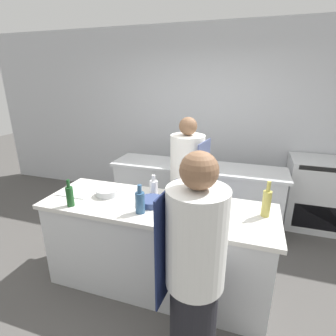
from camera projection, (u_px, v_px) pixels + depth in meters
The scene contains 18 objects.
ground_plane at pixel (158, 281), 2.75m from camera, with size 16.00×16.00×0.00m, color #4C4947.
wall_back at pixel (202, 119), 4.21m from camera, with size 8.00×0.06×2.80m.
prep_counter at pixel (157, 245), 2.60m from camera, with size 2.20×0.74×0.90m.
pass_counter at pixel (196, 195), 3.70m from camera, with size 2.35×0.58×0.90m.
oven_range at pixel (319, 194), 3.66m from camera, with size 0.87×0.63×0.99m.
chef_at_prep_near at pixel (194, 274), 1.70m from camera, with size 0.41×0.39×1.65m.
chef_at_stove at pixel (187, 188), 3.03m from camera, with size 0.42×0.40×1.63m.
bottle_olive_oil at pixel (70, 196), 2.40m from camera, with size 0.07×0.07×0.26m.
bottle_vinegar at pixel (140, 202), 2.28m from camera, with size 0.08×0.08×0.26m.
bottle_wine at pixel (154, 188), 2.62m from camera, with size 0.08×0.08×0.22m.
bottle_cooking_oil at pixel (181, 194), 2.47m from camera, with size 0.08×0.08×0.23m.
bottle_sauce at pixel (266, 203), 2.22m from camera, with size 0.07×0.07×0.32m.
bowl_mixing_large at pixel (212, 200), 2.49m from camera, with size 0.18×0.18×0.06m.
bowl_prep_small at pixel (107, 192), 2.64m from camera, with size 0.22×0.22×0.07m.
bowl_ceramic_blue at pixel (151, 202), 2.45m from camera, with size 0.24×0.24×0.06m.
bowl_wooden_salad at pixel (175, 207), 2.33m from camera, with size 0.23×0.23×0.09m.
cutting_board at pixel (76, 192), 2.72m from camera, with size 0.35×0.25×0.01m.
stockpot at pixel (183, 156), 3.53m from camera, with size 0.23×0.23×0.26m.
Camera 1 is at (0.78, -2.07, 2.02)m, focal length 28.00 mm.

